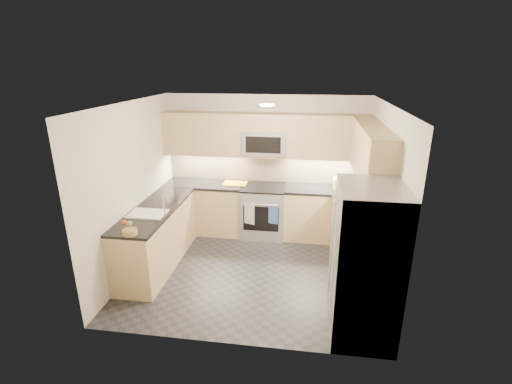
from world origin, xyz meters
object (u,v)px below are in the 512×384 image
at_px(gas_range, 263,211).
at_px(fruit_basket, 130,232).
at_px(utensil_bowl, 342,183).
at_px(cutting_board, 235,183).
at_px(microwave, 265,143).
at_px(refrigerator, 366,263).

distance_m(gas_range, fruit_basket, 2.67).
distance_m(utensil_bowl, cutting_board, 1.89).
bearing_deg(microwave, fruit_basket, -122.02).
bearing_deg(fruit_basket, gas_range, 56.53).
bearing_deg(refrigerator, microwave, 119.62).
bearing_deg(refrigerator, utensil_bowl, 91.85).
height_order(gas_range, fruit_basket, fruit_basket).
distance_m(gas_range, utensil_bowl, 1.49).
height_order(utensil_bowl, fruit_basket, utensil_bowl).
bearing_deg(utensil_bowl, refrigerator, -88.15).
relative_size(gas_range, utensil_bowl, 2.84).
bearing_deg(refrigerator, gas_range, 120.88).
distance_m(refrigerator, fruit_basket, 2.91).
distance_m(gas_range, cutting_board, 0.72).
relative_size(refrigerator, fruit_basket, 9.60).
xyz_separation_m(microwave, refrigerator, (1.45, -2.55, -0.80)).
height_order(cutting_board, fruit_basket, fruit_basket).
xyz_separation_m(utensil_bowl, fruit_basket, (-2.81, -2.26, -0.06)).
bearing_deg(utensil_bowl, microwave, 177.81).
distance_m(microwave, refrigerator, 3.04).
relative_size(gas_range, refrigerator, 0.51).
bearing_deg(cutting_board, microwave, 5.88).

